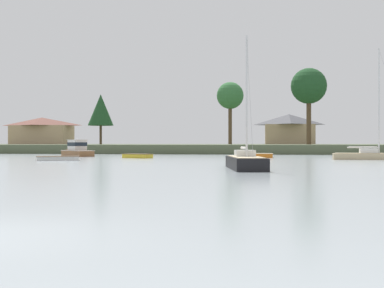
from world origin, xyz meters
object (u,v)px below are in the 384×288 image
(dinghy_white, at_px, (58,159))
(sailboat_black, at_px, (245,166))
(cruiser_wood, at_px, (75,152))
(dinghy_orange, at_px, (255,156))
(sailboat_sand, at_px, (372,157))
(dinghy_yellow, at_px, (137,157))

(dinghy_white, distance_m, sailboat_black, 22.39)
(cruiser_wood, xyz_separation_m, dinghy_orange, (22.32, -3.65, -0.35))
(dinghy_white, bearing_deg, sailboat_sand, 11.84)
(dinghy_yellow, bearing_deg, dinghy_white, -124.23)
(cruiser_wood, distance_m, dinghy_orange, 22.61)
(sailboat_black, bearing_deg, dinghy_white, 143.60)
(dinghy_yellow, bearing_deg, cruiser_wood, 145.87)
(sailboat_sand, bearing_deg, dinghy_orange, 157.46)
(dinghy_orange, bearing_deg, sailboat_black, -90.91)
(dinghy_orange, bearing_deg, cruiser_wood, 170.70)
(sailboat_black, relative_size, sailboat_sand, 0.78)
(dinghy_yellow, height_order, sailboat_black, sailboat_black)
(sailboat_sand, xyz_separation_m, dinghy_orange, (-11.60, 4.82, -0.06))
(cruiser_wood, bearing_deg, dinghy_orange, -9.30)
(dinghy_white, relative_size, sailboat_sand, 0.38)
(cruiser_wood, distance_m, sailboat_sand, 34.96)
(dinghy_white, bearing_deg, dinghy_orange, 31.10)
(cruiser_wood, xyz_separation_m, sailboat_black, (21.93, -28.05, -0.32))
(sailboat_black, bearing_deg, dinghy_orange, 89.09)
(dinghy_white, bearing_deg, dinghy_yellow, 55.77)
(cruiser_wood, relative_size, dinghy_orange, 1.56)
(sailboat_black, xyz_separation_m, sailboat_sand, (11.99, 19.58, 0.03))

